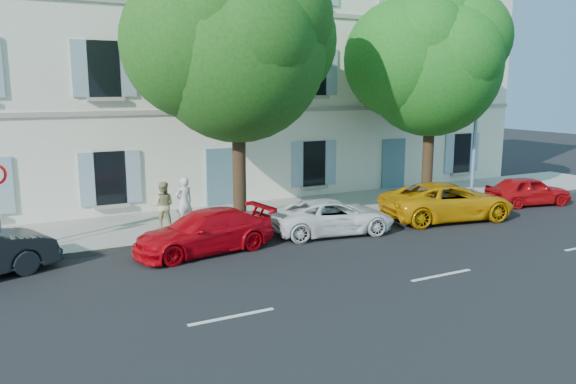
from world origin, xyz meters
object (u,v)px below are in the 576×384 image
car_white_coupe (333,217)px  car_yellow_supercar (448,201)px  car_red_coupe (204,232)px  pedestrian_a (184,202)px  tree_right (432,68)px  pedestrian_b (163,206)px  tree_left (237,54)px  car_red_hatchback (528,191)px  street_lamp (480,102)px

car_white_coupe → car_yellow_supercar: bearing=-83.5°
car_red_coupe → pedestrian_a: 2.80m
car_yellow_supercar → tree_right: 5.75m
pedestrian_b → pedestrian_a: bearing=-155.9°
pedestrian_a → car_yellow_supercar: bearing=149.7°
tree_left → pedestrian_b: size_ratio=5.50×
car_yellow_supercar → pedestrian_a: bearing=82.2°
car_red_coupe → tree_left: size_ratio=0.48×
car_red_hatchback → tree_right: (-3.75, 2.09, 5.11)m
car_red_hatchback → pedestrian_b: size_ratio=2.19×
car_yellow_supercar → pedestrian_a: pedestrian_a is taller
car_red_hatchback → car_yellow_supercar: bearing=106.6°
car_red_coupe → pedestrian_b: (-0.52, 2.75, 0.34)m
street_lamp → tree_left: bearing=177.6°
car_red_hatchback → street_lamp: size_ratio=0.49×
car_yellow_supercar → street_lamp: bearing=-52.3°
car_white_coupe → tree_right: 8.33m
street_lamp → car_red_hatchback: bearing=-30.9°
car_white_coupe → car_red_hatchback: bearing=-79.6°
car_red_hatchback → tree_right: size_ratio=0.42×
car_white_coupe → pedestrian_a: pedestrian_a is taller
tree_left → pedestrian_b: (-2.48, 0.84, -5.04)m
tree_right → car_red_coupe: bearing=-167.4°
car_white_coupe → tree_left: 6.31m
tree_left → pedestrian_b: 5.68m
car_red_hatchback → pedestrian_a: (-14.28, 2.46, 0.40)m
car_red_coupe → tree_right: bearing=94.6°
car_yellow_supercar → tree_left: tree_left is taller
tree_left → car_red_hatchback: bearing=-7.3°
tree_left → tree_right: (8.80, 0.49, -0.29)m
tree_right → pedestrian_a: 11.54m
car_red_coupe → car_yellow_supercar: bearing=81.2°
tree_left → street_lamp: tree_left is taller
car_yellow_supercar → pedestrian_a: 9.81m
car_red_coupe → car_red_hatchback: bearing=83.3°
tree_left → tree_right: tree_left is taller
tree_left → pedestrian_a: size_ratio=5.24×
car_white_coupe → pedestrian_a: 5.16m
pedestrian_b → tree_left: bearing=-175.9°
car_red_coupe → car_yellow_supercar: car_yellow_supercar is taller
car_red_coupe → car_white_coupe: 4.63m
car_red_coupe → car_red_hatchback: size_ratio=1.20×
car_red_hatchback → pedestrian_b: 15.23m
tree_right → pedestrian_a: (-10.53, 0.37, -4.71)m
car_white_coupe → car_yellow_supercar: 4.98m
car_red_hatchback → tree_right: tree_right is taller
car_white_coupe → car_yellow_supercar: (4.97, -0.22, 0.11)m
car_red_coupe → car_yellow_supercar: (9.60, -0.14, 0.07)m
street_lamp → pedestrian_b: bearing=174.4°
car_red_coupe → pedestrian_a: bearing=167.2°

